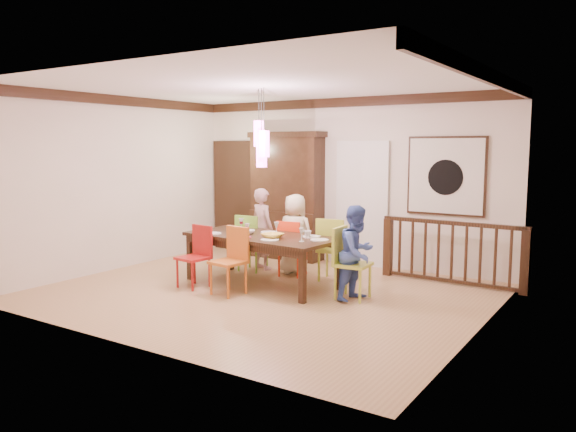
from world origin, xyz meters
The scene contains 37 objects.
floor centered at (0.00, 0.00, 0.00)m, with size 6.00×6.00×0.00m, color #AB7F52.
ceiling centered at (0.00, 0.00, 2.90)m, with size 6.00×6.00×0.00m, color white.
wall_back centered at (0.00, 2.50, 1.45)m, with size 6.00×6.00×0.00m, color beige.
wall_left centered at (-3.00, 0.00, 1.45)m, with size 5.00×5.00×0.00m, color beige.
wall_right centered at (3.00, 0.00, 1.45)m, with size 5.00×5.00×0.00m, color beige.
crown_molding centered at (0.00, 0.00, 2.82)m, with size 6.00×5.00×0.16m, color black, non-canonical shape.
panel_door centered at (-2.40, 2.45, 1.05)m, with size 1.04×0.07×2.24m, color black.
white_doorway centered at (0.35, 2.46, 1.05)m, with size 0.97×0.05×2.22m, color silver.
painting centered at (1.80, 2.46, 1.60)m, with size 1.25×0.06×1.25m.
pendant_cluster centered at (-0.30, 0.39, 2.11)m, with size 0.27×0.21×1.14m.
dining_table centered at (-0.30, 0.39, 0.67)m, with size 2.43×1.27×0.75m.
chair_far_left centered at (-0.99, 1.09, 0.54)m, with size 0.46×0.46×0.94m.
chair_far_mid centered at (-0.23, 1.14, 0.51)m, with size 0.46×0.46×0.90m.
chair_far_right centered at (0.48, 1.22, 0.56)m, with size 0.50×0.50×0.98m.
chair_near_left centered at (-1.05, -0.30, 0.52)m, with size 0.45×0.45×0.90m.
chair_near_mid centered at (-0.36, -0.33, 0.54)m, with size 0.48×0.48×0.94m.
chair_end_right centered at (1.20, 0.41, 0.56)m, with size 0.47×0.47×0.98m.
china_hutch centered at (-1.09, 2.30, 1.17)m, with size 1.47×0.46×2.33m.
balustrade centered at (2.09, 1.95, 0.50)m, with size 2.21×0.18×0.96m.
person_far_left centered at (-0.93, 1.30, 0.68)m, with size 0.50×0.33×1.37m, color #D5A2A8.
person_far_mid centered at (-0.26, 1.26, 0.65)m, with size 0.64×0.42×1.31m, color beige.
person_end_right centered at (1.27, 0.40, 0.64)m, with size 0.62×0.49×1.29m, color #3F5BB2.
serving_bowl centered at (0.00, 0.23, 0.79)m, with size 0.30×0.30×0.07m, color gold.
small_bowl centered at (-0.54, 0.38, 0.78)m, with size 0.20×0.20×0.06m, color white.
cup_left centered at (-0.69, 0.29, 0.79)m, with size 0.11×0.11×0.09m, color silver.
cup_right centered at (0.40, 0.56, 0.80)m, with size 0.11×0.11×0.10m, color silver.
plate_far_left centered at (-0.93, 0.70, 0.76)m, with size 0.26×0.26×0.01m, color white.
plate_far_mid centered at (-0.34, 0.64, 0.76)m, with size 0.26×0.26×0.01m, color white.
plate_far_right centered at (0.42, 0.64, 0.76)m, with size 0.26×0.26×0.01m, color white.
plate_near_left centered at (-1.00, 0.09, 0.76)m, with size 0.26×0.26×0.01m, color white.
plate_near_mid centered at (0.07, 0.07, 0.76)m, with size 0.26×0.26×0.01m, color white.
plate_end_right centered at (0.66, 0.45, 0.76)m, with size 0.26×0.26×0.01m, color white.
wine_glass_a centered at (-0.84, 0.60, 0.84)m, with size 0.08×0.08×0.19m, color #590C19, non-canonical shape.
wine_glass_b centered at (-0.15, 0.56, 0.84)m, with size 0.08×0.08×0.19m, color silver, non-canonical shape.
wine_glass_c centered at (-0.40, 0.17, 0.84)m, with size 0.08×0.08×0.19m, color #590C19, non-canonical shape.
wine_glass_d centered at (0.50, 0.23, 0.84)m, with size 0.08×0.08×0.19m, color silver, non-canonical shape.
napkin centered at (-0.38, 0.05, 0.76)m, with size 0.18×0.14×0.01m, color #D83359.
Camera 1 is at (4.51, -6.33, 2.06)m, focal length 35.00 mm.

